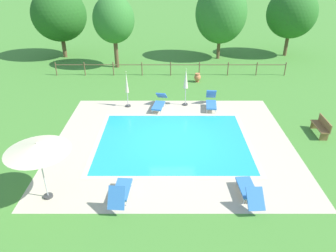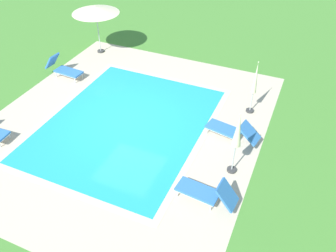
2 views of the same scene
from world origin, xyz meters
name	(u,v)px [view 1 (image 1 of 2)]	position (x,y,z in m)	size (l,w,h in m)	color
ground_plane	(173,141)	(0.00, 0.00, 0.00)	(160.00, 160.00, 0.00)	#478433
pool_deck_paving	(173,141)	(0.00, 0.00, 0.00)	(11.75, 10.22, 0.01)	beige
swimming_pool_water	(173,141)	(0.00, 0.00, 0.01)	(7.32, 5.79, 0.01)	#23A8C1
pool_coping_rim	(173,141)	(0.00, 0.00, 0.01)	(7.80, 6.27, 0.01)	beige
sun_lounger_north_near_steps	(212,102)	(2.40, 4.06, 0.39)	(0.77, 1.91, 0.99)	#3370BC
sun_lounger_north_mid	(121,192)	(-2.02, -4.38, 0.40)	(0.72, 1.86, 1.02)	#3370BC
sun_lounger_north_far	(160,103)	(-0.77, 3.95, 0.37)	(0.95, 2.06, 0.86)	#3370BC
sun_lounger_south_mid	(250,191)	(2.82, -4.30, 0.38)	(0.71, 1.99, 0.89)	#3370BC
patio_umbrella_open_foreground	(38,148)	(-4.85, -4.20, 2.23)	(2.33, 2.33, 2.44)	#383838
patio_umbrella_closed_row_west	(186,81)	(0.84, 4.45, 1.58)	(0.32, 0.32, 2.36)	#383838
patio_umbrella_closed_row_mid_west	(127,86)	(-2.71, 4.23, 1.36)	(0.32, 0.32, 2.27)	#383838
wooden_bench_lawn_side	(322,126)	(7.68, 0.73, 0.47)	(0.50, 1.52, 0.87)	olive
terracotta_urn_near_fence	(198,77)	(1.94, 8.65, 0.35)	(0.49, 0.49, 0.65)	#C67547
perimeter_fence	(171,67)	(-0.04, 10.15, 0.66)	(17.93, 0.08, 1.05)	brown
tree_far_west	(222,13)	(4.34, 14.96, 3.94)	(4.42, 4.42, 6.50)	brown
tree_west_mid	(114,20)	(-4.53, 12.31, 3.86)	(3.29, 3.29, 5.72)	brown
tree_centre	(292,13)	(10.79, 15.94, 3.81)	(4.41, 4.41, 6.00)	brown
tree_east_mid	(60,15)	(-9.81, 15.43, 3.75)	(4.74, 4.74, 6.04)	brown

